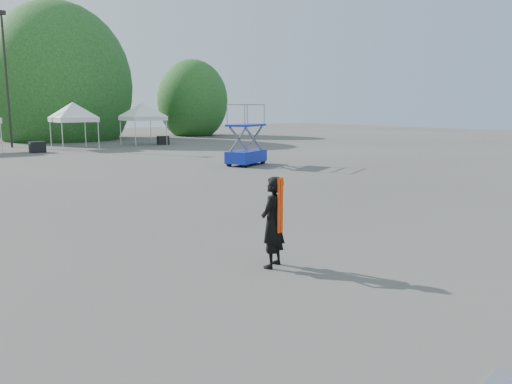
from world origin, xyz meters
TOP-DOWN VIEW (x-y plane):
  - ground at (0.00, 0.00)m, footprint 120.00×120.00m
  - light_pole_east at (3.00, 32.00)m, footprint 0.60×0.25m
  - tree_mid_e at (9.00, 39.00)m, footprint 5.12×5.12m
  - tree_far_e at (22.00, 37.00)m, footprint 3.84×3.84m
  - tent_f at (6.23, 27.78)m, footprint 3.88×3.88m
  - tent_g at (11.91, 28.30)m, footprint 4.07×4.07m
  - man at (-0.37, -1.55)m, footprint 0.75×0.64m
  - scissor_lift at (9.55, 11.95)m, footprint 2.70×2.06m
  - crate_mid at (3.23, 26.32)m, footprint 0.98×0.79m
  - crate_east at (13.15, 27.40)m, footprint 1.02×0.88m

SIDE VIEW (x-z plane):
  - ground at x=0.00m, z-range 0.00..0.00m
  - crate_east at x=13.15m, z-range 0.00..0.68m
  - crate_mid at x=3.23m, z-range 0.00..0.73m
  - man at x=-0.37m, z-range 0.00..1.73m
  - scissor_lift at x=9.55m, z-range 0.01..3.13m
  - tent_f at x=6.23m, z-range 1.12..5.00m
  - tent_g at x=11.91m, z-range 1.12..5.00m
  - tree_far_e at x=22.00m, z-range 0.70..6.55m
  - tree_mid_e at x=9.00m, z-range 0.94..8.74m
  - light_pole_east at x=3.00m, z-range 0.62..10.42m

